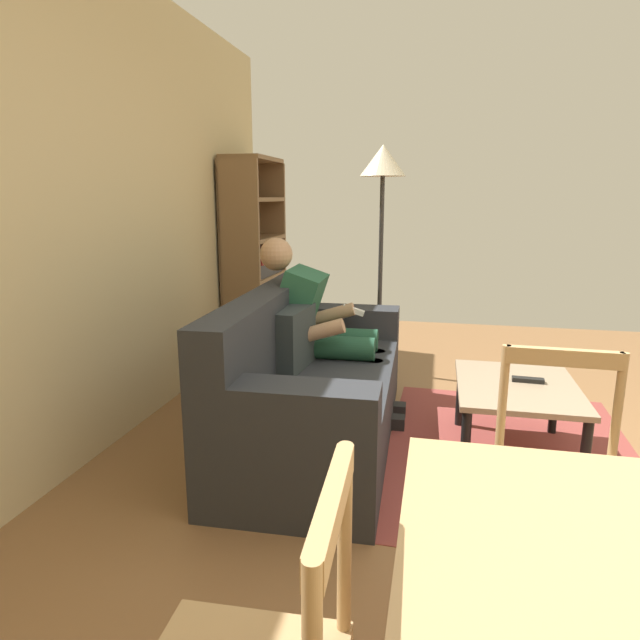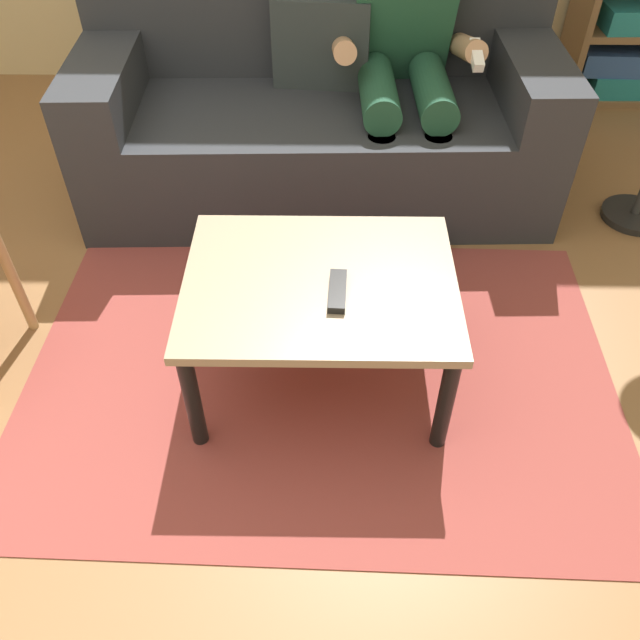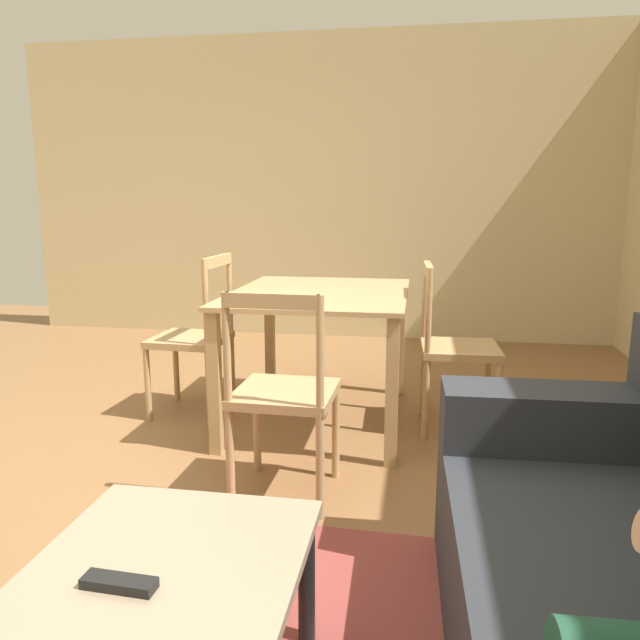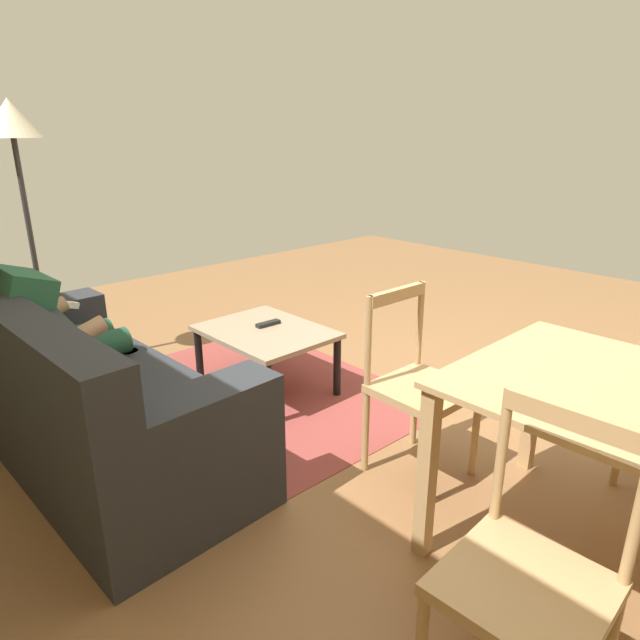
{
  "view_description": "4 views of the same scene",
  "coord_description": "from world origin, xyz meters",
  "px_view_note": "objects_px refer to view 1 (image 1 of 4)",
  "views": [
    {
      "loc": [
        -1.96,
        0.87,
        1.44
      ],
      "look_at": [
        1.04,
        1.52,
        0.74
      ],
      "focal_mm": 30.59,
      "sensor_mm": 36.0,
      "label": 1
    },
    {
      "loc": [
        1.08,
        -1.07,
        1.73
      ],
      "look_at": [
        1.06,
        0.41,
        0.26
      ],
      "focal_mm": 36.82,
      "sensor_mm": 36.0,
      "label": 2
    },
    {
      "loc": [
        2.22,
        0.98,
        1.28
      ],
      "look_at": [
        -1.12,
        0.43,
        0.6
      ],
      "focal_mm": 33.76,
      "sensor_mm": 36.0,
      "label": 3
    },
    {
      "loc": [
        -1.58,
        2.43,
        1.63
      ],
      "look_at": [
        -0.04,
        0.97,
        0.9
      ],
      "focal_mm": 30.72,
      "sensor_mm": 36.0,
      "label": 4
    }
  ],
  "objects_px": {
    "person_lounging": "(317,326)",
    "floor_lamp": "(383,182)",
    "coffee_table": "(517,394)",
    "tv_remote": "(528,380)",
    "dining_chair_facing_couch": "(560,494)",
    "couch": "(310,386)",
    "bookshelf": "(254,277)"
  },
  "relations": [
    {
      "from": "tv_remote",
      "to": "floor_lamp",
      "type": "bearing_deg",
      "value": -140.79
    },
    {
      "from": "tv_remote",
      "to": "couch",
      "type": "bearing_deg",
      "value": -83.9
    },
    {
      "from": "tv_remote",
      "to": "bookshelf",
      "type": "xyz_separation_m",
      "value": [
        1.7,
        2.18,
        0.27
      ]
    },
    {
      "from": "person_lounging",
      "to": "dining_chair_facing_couch",
      "type": "distance_m",
      "value": 1.96
    },
    {
      "from": "tv_remote",
      "to": "coffee_table",
      "type": "bearing_deg",
      "value": -47.42
    },
    {
      "from": "coffee_table",
      "to": "dining_chair_facing_couch",
      "type": "bearing_deg",
      "value": 178.91
    },
    {
      "from": "couch",
      "to": "tv_remote",
      "type": "relative_size",
      "value": 11.73
    },
    {
      "from": "person_lounging",
      "to": "coffee_table",
      "type": "relative_size",
      "value": 1.44
    },
    {
      "from": "tv_remote",
      "to": "dining_chair_facing_couch",
      "type": "distance_m",
      "value": 1.28
    },
    {
      "from": "couch",
      "to": "dining_chair_facing_couch",
      "type": "xyz_separation_m",
      "value": [
        -1.21,
        -1.15,
        0.13
      ]
    },
    {
      "from": "coffee_table",
      "to": "couch",
      "type": "bearing_deg",
      "value": 90.97
    },
    {
      "from": "coffee_table",
      "to": "dining_chair_facing_couch",
      "type": "height_order",
      "value": "dining_chair_facing_couch"
    },
    {
      "from": "person_lounging",
      "to": "coffee_table",
      "type": "xyz_separation_m",
      "value": [
        -0.33,
        -1.21,
        -0.25
      ]
    },
    {
      "from": "person_lounging",
      "to": "bookshelf",
      "type": "height_order",
      "value": "bookshelf"
    },
    {
      "from": "coffee_table",
      "to": "person_lounging",
      "type": "bearing_deg",
      "value": 74.8
    },
    {
      "from": "tv_remote",
      "to": "dining_chair_facing_couch",
      "type": "bearing_deg",
      "value": -1.04
    },
    {
      "from": "tv_remote",
      "to": "dining_chair_facing_couch",
      "type": "xyz_separation_m",
      "value": [
        -1.28,
        0.09,
        0.02
      ]
    },
    {
      "from": "person_lounging",
      "to": "bookshelf",
      "type": "relative_size",
      "value": 0.66
    },
    {
      "from": "tv_remote",
      "to": "bookshelf",
      "type": "bearing_deg",
      "value": -125.08
    },
    {
      "from": "bookshelf",
      "to": "coffee_table",
      "type": "bearing_deg",
      "value": -129.51
    },
    {
      "from": "tv_remote",
      "to": "bookshelf",
      "type": "distance_m",
      "value": 2.78
    },
    {
      "from": "couch",
      "to": "coffee_table",
      "type": "height_order",
      "value": "couch"
    },
    {
      "from": "couch",
      "to": "floor_lamp",
      "type": "bearing_deg",
      "value": -10.55
    },
    {
      "from": "couch",
      "to": "bookshelf",
      "type": "bearing_deg",
      "value": 28.16
    },
    {
      "from": "couch",
      "to": "floor_lamp",
      "type": "height_order",
      "value": "floor_lamp"
    },
    {
      "from": "dining_chair_facing_couch",
      "to": "floor_lamp",
      "type": "xyz_separation_m",
      "value": [
        2.6,
        0.89,
        1.09
      ]
    },
    {
      "from": "person_lounging",
      "to": "couch",
      "type": "bearing_deg",
      "value": -174.57
    },
    {
      "from": "dining_chair_facing_couch",
      "to": "floor_lamp",
      "type": "height_order",
      "value": "floor_lamp"
    },
    {
      "from": "person_lounging",
      "to": "floor_lamp",
      "type": "distance_m",
      "value": 1.43
    },
    {
      "from": "dining_chair_facing_couch",
      "to": "floor_lamp",
      "type": "relative_size",
      "value": 0.5
    },
    {
      "from": "coffee_table",
      "to": "dining_chair_facing_couch",
      "type": "distance_m",
      "value": 1.23
    },
    {
      "from": "dining_chair_facing_couch",
      "to": "couch",
      "type": "bearing_deg",
      "value": 43.57
    }
  ]
}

